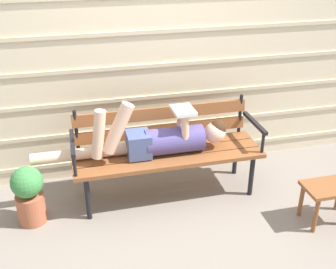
{
  "coord_description": "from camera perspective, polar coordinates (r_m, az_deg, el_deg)",
  "views": [
    {
      "loc": [
        -0.75,
        -2.99,
        2.22
      ],
      "look_at": [
        0.0,
        0.08,
        0.62
      ],
      "focal_mm": 43.81,
      "sensor_mm": 36.0,
      "label": 1
    }
  ],
  "objects": [
    {
      "name": "ground_plane",
      "position": [
        3.8,
        0.28,
        -8.85
      ],
      "size": [
        12.0,
        12.0,
        0.0
      ],
      "primitive_type": "plane",
      "color": "gray"
    },
    {
      "name": "house_siding",
      "position": [
        3.81,
        -1.98,
        11.94
      ],
      "size": [
        4.64,
        0.08,
        2.47
      ],
      "color": "beige",
      "rests_on": "ground"
    },
    {
      "name": "park_bench",
      "position": [
        3.67,
        -0.26,
        -1.53
      ],
      "size": [
        1.67,
        0.51,
        0.82
      ],
      "color": "brown",
      "rests_on": "ground"
    },
    {
      "name": "reclining_person",
      "position": [
        3.54,
        -1.45,
        -0.59
      ],
      "size": [
        1.69,
        0.25,
        0.55
      ],
      "color": "#514784"
    },
    {
      "name": "footstool",
      "position": [
        3.64,
        21.64,
        -7.51
      ],
      "size": [
        0.45,
        0.28,
        0.35
      ],
      "color": "brown",
      "rests_on": "ground"
    },
    {
      "name": "potted_plant",
      "position": [
        3.57,
        -18.79,
        -7.83
      ],
      "size": [
        0.26,
        0.26,
        0.52
      ],
      "color": "#AD5B3D",
      "rests_on": "ground"
    }
  ]
}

